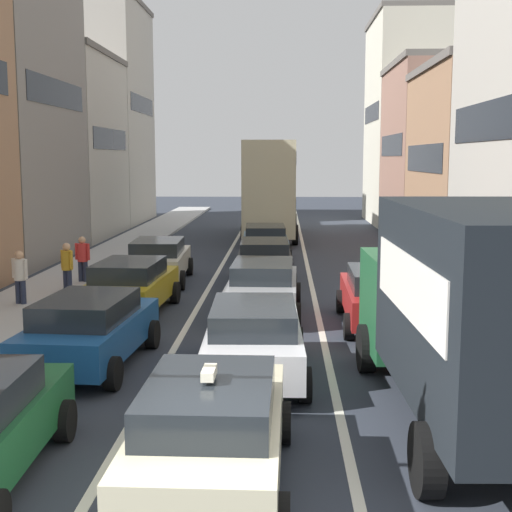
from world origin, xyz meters
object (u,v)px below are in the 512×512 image
Objects in this scene: sedan_centre_lane_fifth at (265,242)px; pedestrian_far_sidewalk at (83,258)px; coupe_centre_lane_fourth at (265,260)px; bus_mid_queue_primary at (271,185)px; sedan_centre_lane_second at (254,338)px; wagon_left_lane_second at (90,329)px; sedan_left_lane_fourth at (159,259)px; removalist_box_truck at (473,306)px; hatchback_centre_lane_third at (263,286)px; taxi_centre_lane_front at (211,429)px; pedestrian_near_kerb at (20,276)px; sedan_right_lane_behind_truck at (381,295)px; pedestrian_mid_sidewalk at (67,266)px; sedan_left_lane_third at (131,285)px.

sedan_centre_lane_fifth is 8.42m from pedestrian_far_sidewalk.
sedan_centre_lane_fifth is (-0.11, 5.27, 0.00)m from coupe_centre_lane_fourth.
sedan_centre_lane_fifth is at bearing 179.69° from bus_mid_queue_primary.
wagon_left_lane_second is (-3.39, 0.60, 0.00)m from sedan_centre_lane_second.
removalist_box_truck is at bearing -153.06° from sedan_left_lane_fourth.
bus_mid_queue_primary is (-0.11, 18.75, 2.03)m from hatchback_centre_lane_third.
bus_mid_queue_primary is at bearing -1.30° from sedan_centre_lane_second.
bus_mid_queue_primary is at bearing 1.50° from hatchback_centre_lane_third.
bus_mid_queue_primary is (0.27, 29.00, 2.03)m from taxi_centre_lane_front.
pedestrian_near_kerb is (-6.80, -18.18, -1.88)m from bus_mid_queue_primary.
coupe_centre_lane_fourth is at bearing 28.06° from sedan_right_lane_behind_truck.
pedestrian_far_sidewalk reaches higher than sedan_centre_lane_second.
bus_mid_queue_primary is (-3.61, 26.75, 0.86)m from removalist_box_truck.
taxi_centre_lane_front is 2.60× the size of pedestrian_mid_sidewalk.
sedan_left_lane_third is 3.34m from pedestrian_near_kerb.
sedan_left_lane_fourth is 0.42× the size of bus_mid_queue_primary.
pedestrian_near_kerb is (-6.82, -4.35, 0.15)m from coupe_centre_lane_fourth.
sedan_centre_lane_second is at bearing 178.92° from coupe_centre_lane_fourth.
pedestrian_far_sidewalk is at bearing 36.80° from pedestrian_mid_sidewalk.
coupe_centre_lane_fourth is at bearing -31.70° from pedestrian_mid_sidewalk.
sedan_centre_lane_second is 11.14m from sedan_left_lane_fourth.
taxi_centre_lane_front reaches higher than sedan_right_lane_behind_truck.
pedestrian_mid_sidewalk is (-2.51, 2.44, 0.15)m from sedan_left_lane_third.
taxi_centre_lane_front is 0.98× the size of wagon_left_lane_second.
taxi_centre_lane_front is at bearing -169.79° from sedan_left_lane_fourth.
pedestrian_near_kerb is at bearing -166.93° from pedestrian_mid_sidewalk.
pedestrian_far_sidewalk is at bearing 104.32° from sedan_left_lane_fourth.
taxi_centre_lane_front is at bearing -159.80° from sedan_left_lane_third.
pedestrian_far_sidewalk is at bearing 132.74° from sedan_centre_lane_fifth.
sedan_left_lane_third is at bearing 80.99° from sedan_right_lane_behind_truck.
sedan_right_lane_behind_truck is at bearing 100.68° from pedestrian_near_kerb.
sedan_centre_lane_fifth is (-0.19, 15.74, 0.00)m from sedan_centre_lane_second.
sedan_right_lane_behind_truck is 10.10m from pedestrian_near_kerb.
sedan_left_lane_fourth is at bearing 5.71° from wagon_left_lane_second.
pedestrian_far_sidewalk is at bearing 56.67° from hatchback_centre_lane_third.
sedan_centre_lane_fifth is at bearing -0.82° from sedan_centre_lane_second.
bus_mid_queue_primary reaches higher than sedan_left_lane_fourth.
sedan_left_lane_third is at bearing -98.40° from pedestrian_mid_sidewalk.
coupe_centre_lane_fourth is 0.99× the size of sedan_left_lane_fourth.
sedan_left_lane_third is (-3.25, 10.23, -0.00)m from taxi_centre_lane_front.
wagon_left_lane_second is 1.01× the size of sedan_left_lane_third.
pedestrian_mid_sidewalk is at bearing 160.10° from bus_mid_queue_primary.
sedan_left_lane_third is at bearing 159.20° from sedan_centre_lane_fifth.
wagon_left_lane_second and sedan_centre_lane_fifth have the same top height.
pedestrian_mid_sidewalk is at bearing 69.42° from sedan_right_lane_behind_truck.
bus_mid_queue_primary reaches higher than taxi_centre_lane_front.
sedan_left_lane_third is at bearing 18.37° from taxi_centre_lane_front.
pedestrian_near_kerb is at bearing 46.89° from sedan_centre_lane_second.
taxi_centre_lane_front is at bearing -119.68° from pedestrian_mid_sidewalk.
sedan_centre_lane_second and sedan_left_lane_fourth have the same top height.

